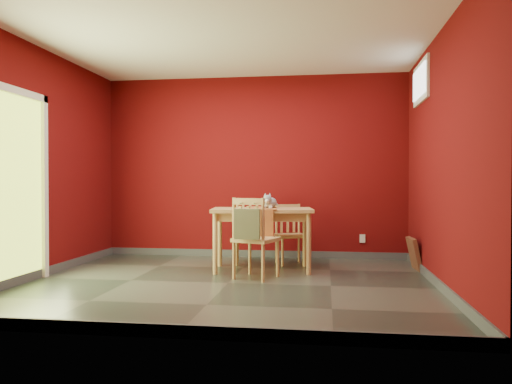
# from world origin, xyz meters

# --- Properties ---
(ground) EXTENTS (4.50, 4.50, 0.00)m
(ground) POSITION_xyz_m (0.00, 0.00, 0.00)
(ground) COLOR #2D342D
(ground) RESTS_ON ground
(room_shell) EXTENTS (4.50, 4.50, 4.50)m
(room_shell) POSITION_xyz_m (0.00, 0.00, 0.05)
(room_shell) COLOR #530809
(room_shell) RESTS_ON ground
(doorway) EXTENTS (0.06, 1.01, 2.13)m
(doorway) POSITION_xyz_m (-2.23, -0.40, 1.12)
(doorway) COLOR #B7D838
(doorway) RESTS_ON ground
(window) EXTENTS (0.05, 0.90, 0.50)m
(window) POSITION_xyz_m (2.23, 1.00, 2.35)
(window) COLOR white
(window) RESTS_ON room_shell
(outlet_plate) EXTENTS (0.08, 0.02, 0.12)m
(outlet_plate) POSITION_xyz_m (1.60, 1.99, 0.30)
(outlet_plate) COLOR silver
(outlet_plate) RESTS_ON room_shell
(dining_table) EXTENTS (1.34, 0.88, 0.79)m
(dining_table) POSITION_xyz_m (0.27, 0.86, 0.69)
(dining_table) COLOR tan
(dining_table) RESTS_ON ground
(table_runner) EXTENTS (0.45, 0.80, 0.39)m
(table_runner) POSITION_xyz_m (0.27, 0.73, 0.73)
(table_runner) COLOR #A3562A
(table_runner) RESTS_ON dining_table
(chair_far_left) EXTENTS (0.47, 0.47, 0.89)m
(chair_far_left) POSITION_xyz_m (0.03, 1.41, 0.46)
(chair_far_left) COLOR tan
(chair_far_left) RESTS_ON ground
(chair_far_right) EXTENTS (0.49, 0.49, 0.81)m
(chair_far_right) POSITION_xyz_m (0.59, 1.43, 0.42)
(chair_far_right) COLOR tan
(chair_far_right) RESTS_ON ground
(chair_near) EXTENTS (0.56, 0.56, 0.94)m
(chair_near) POSITION_xyz_m (0.25, 0.28, 0.48)
(chair_near) COLOR tan
(chair_near) RESTS_ON ground
(tote_bag) EXTENTS (0.28, 0.18, 0.40)m
(tote_bag) POSITION_xyz_m (0.20, 0.07, 0.65)
(tote_bag) COLOR #748555
(tote_bag) RESTS_ON chair_near
(cat) EXTENTS (0.28, 0.44, 0.20)m
(cat) POSITION_xyz_m (0.36, 0.88, 0.89)
(cat) COLOR slate
(cat) RESTS_ON table_runner
(picture_frame) EXTENTS (0.16, 0.42, 0.41)m
(picture_frame) POSITION_xyz_m (2.19, 1.17, 0.20)
(picture_frame) COLOR brown
(picture_frame) RESTS_ON ground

